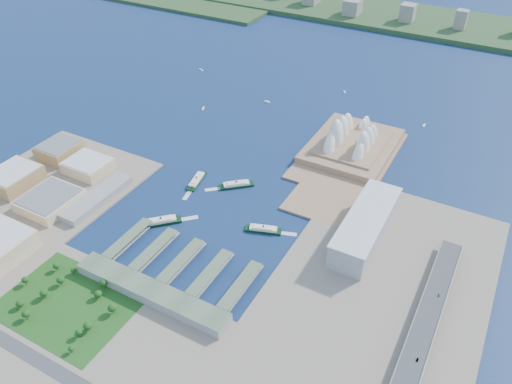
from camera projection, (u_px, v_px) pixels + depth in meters
The scene contains 25 objects.
ground at pixel (206, 226), 673.92m from camera, with size 3000.00×3000.00×0.00m, color #0E1B45.
west_land at pixel (15, 212), 695.86m from camera, with size 220.00×390.00×3.00m, color gray.
south_land at pixel (96, 339), 526.01m from camera, with size 720.00×180.00×3.00m, color gray.
east_land at pixel (364, 321), 545.54m from camera, with size 240.00×500.00×3.00m, color gray.
peninsula at pixel (349, 155), 813.61m from camera, with size 135.00×220.00×3.00m, color #987153.
far_shore at pixel (405, 18), 1356.35m from camera, with size 2200.00×260.00×12.00m, color #2D4926.
opera_house at pixel (354, 133), 810.23m from camera, with size 134.00×180.00×58.00m, color white, non-canonical shape.
toaster_building at pixel (366, 226), 642.46m from camera, with size 45.00×155.00×35.00m, color #96969B.
expressway at pixel (418, 346), 510.95m from camera, with size 26.00×340.00×11.85m, color gray, non-canonical shape.
west_buildings at pixel (32, 190), 711.34m from camera, with size 200.00×280.00×27.00m, color #A58252, non-canonical shape.
ferry_wharves at pixel (181, 262), 613.23m from camera, with size 184.00×90.00×9.30m, color #516049, non-canonical shape.
terminal_building at pixel (151, 292), 568.23m from camera, with size 200.00×28.00×12.00m, color gray.
park at pixel (67, 299), 557.43m from camera, with size 150.00×110.00×16.00m, color #194714, non-canonical shape.
far_skyline at pixel (405, 7), 1322.21m from camera, with size 1900.00×140.00×55.00m, color gray, non-canonical shape.
ferry_a at pixel (197, 179), 753.35m from camera, with size 12.87×50.57×9.56m, color black, non-canonical shape.
ferry_b at pixel (236, 184), 744.22m from camera, with size 13.07×51.37×9.71m, color black, non-canonical shape.
ferry_c at pixel (161, 220), 676.16m from camera, with size 13.91×54.64×10.33m, color black, non-canonical shape.
ferry_d at pixel (263, 228), 663.81m from camera, with size 12.39×48.69×9.21m, color black, non-canonical shape.
boat_a at pixel (203, 108), 944.20m from camera, with size 3.30×13.21×2.55m, color white, non-canonical shape.
boat_b at pixel (267, 102), 966.71m from camera, with size 3.79×10.82×2.92m, color white, non-canonical shape.
boat_c at pixel (424, 125), 892.28m from camera, with size 3.45×11.84×2.66m, color white, non-canonical shape.
boat_d at pixel (201, 70), 1089.51m from camera, with size 3.00×13.71×2.31m, color white, non-canonical shape.
boat_e at pixel (345, 92), 1000.98m from camera, with size 3.20×10.06×2.47m, color white, non-canonical shape.
car_b at pixel (417, 360), 490.11m from camera, with size 1.54×4.40×1.45m, color slate.
car_c at pixel (439, 295), 556.67m from camera, with size 1.84×4.52×1.31m, color slate.
Camera 1 is at (305.72, -414.62, 442.22)m, focal length 35.00 mm.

